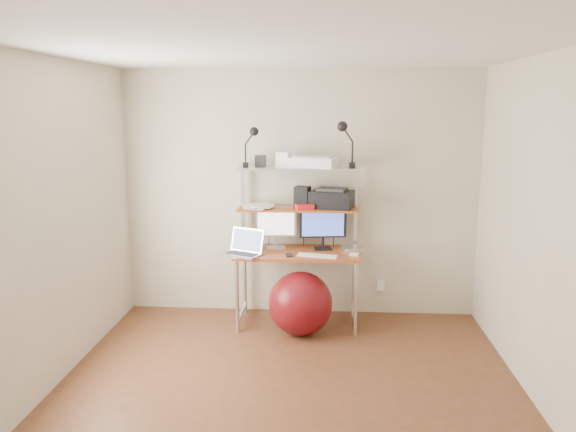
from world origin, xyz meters
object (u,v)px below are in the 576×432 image
Objects in this scene: monitor_black at (323,226)px; laptop at (245,249)px; exercise_ball at (300,303)px; printer at (332,198)px; monitor_silver at (276,225)px.

monitor_black reaches higher than laptop.
printer is at bearing 55.03° from exercise_ball.
monitor_black reaches higher than exercise_ball.
monitor_silver is 0.82m from exercise_ball.
printer is 0.77× the size of exercise_ball.
printer is (0.08, 0.03, 0.27)m from monitor_black.
printer is at bearing 11.77° from monitor_black.
printer is (0.55, 0.02, 0.26)m from monitor_silver.
printer reaches higher than exercise_ball.
monitor_silver is 0.46m from monitor_black.
monitor_silver is at bearing -163.17° from printer.
printer is at bearing -3.58° from monitor_silver.
exercise_ball is (-0.29, -0.41, -0.94)m from printer.
printer reaches higher than monitor_black.
printer is 1.06m from exercise_ball.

